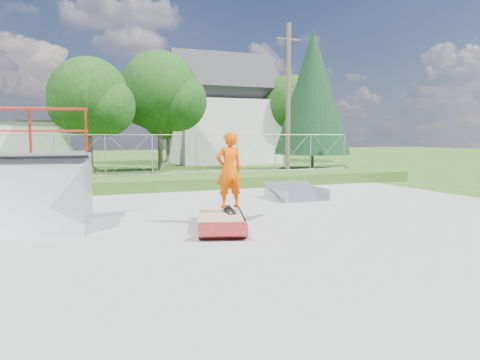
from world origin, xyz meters
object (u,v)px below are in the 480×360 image
Objects in this scene: grind_box at (221,220)px; skater at (229,173)px; flat_bank_ramp at (297,192)px; quarter_pipe at (21,169)px.

grind_box is 1.20m from skater.
skater reaches higher than grind_box.
grind_box is 1.28× the size of skater.
grind_box is 1.33× the size of flat_bank_ramp.
skater is (-3.87, -3.41, 1.06)m from flat_bank_ramp.
skater reaches higher than flat_bank_ramp.
quarter_pipe reaches higher than skater.
grind_box is 4.90m from quarter_pipe.
quarter_pipe is at bearing -12.85° from skater.
skater is (0.27, 0.11, 1.16)m from grind_box.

